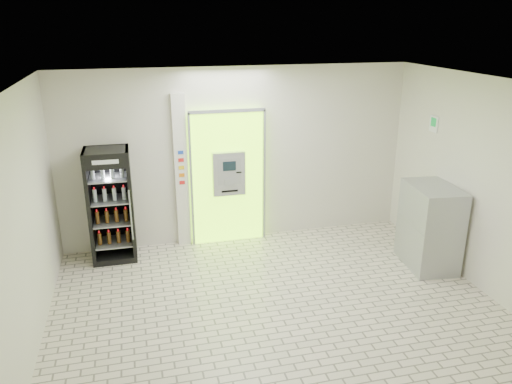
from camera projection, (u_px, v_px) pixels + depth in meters
name	position (u px, v px, depth m)	size (l,w,h in m)	color
ground	(278.00, 310.00, 6.72)	(6.00, 6.00, 0.00)	#BFB49E
room_shell	(281.00, 180.00, 6.12)	(6.00, 6.00, 6.00)	beige
atm_assembly	(228.00, 176.00, 8.50)	(1.30, 0.24, 2.33)	#98FF16
pillar	(181.00, 172.00, 8.31)	(0.22, 0.11, 2.60)	silver
beverage_cooler	(111.00, 207.00, 7.95)	(0.69, 0.66, 1.83)	black
steel_cabinet	(430.00, 226.00, 7.76)	(0.77, 1.05, 1.32)	#9C9EA3
exit_sign	(434.00, 124.00, 7.99)	(0.02, 0.22, 0.26)	white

